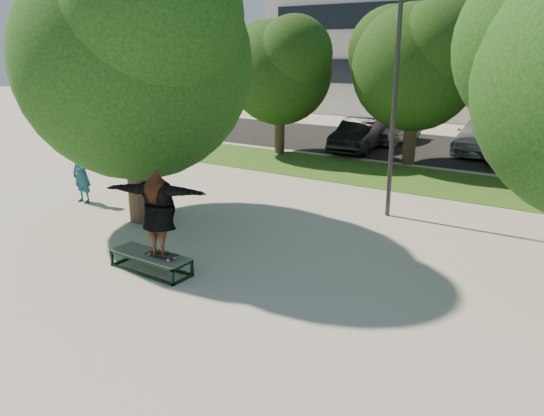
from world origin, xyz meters
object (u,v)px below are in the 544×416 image
Objects in this scene: car_silver_a at (392,128)px; car_grey at (520,142)px; grind_box at (151,262)px; tree_left at (135,48)px; car_silver_b at (482,136)px; lamppost at (395,99)px; bystander at (82,173)px; car_dark at (359,135)px.

car_grey reaches higher than car_silver_a.
car_grey reaches higher than grind_box.
tree_left reaches higher than grind_box.
car_grey is 1.06× the size of car_silver_b.
lamppost is at bearing -65.32° from car_silver_a.
car_silver_a is (0.79, 15.41, -3.71)m from tree_left.
bystander reaches higher than car_grey.
car_silver_b is (7.78, 15.14, -0.18)m from bystander.
grind_box is at bearing -41.55° from tree_left.
tree_left is 1.64× the size of car_dark.
bystander is 0.42× the size of car_dark.
car_dark is at bearing -174.36° from car_grey.
car_silver_b is (4.66, 2.79, 0.01)m from car_dark.
lamppost is 1.16× the size of car_grey.
car_grey is 1.96m from car_silver_b.
grind_box is at bearing -80.38° from car_silver_a.
car_silver_a is at bearing 87.06° from tree_left.
lamppost reaches higher than grind_box.
bystander is 0.34× the size of car_grey.
car_silver_a is 3.02m from car_dark.
lamppost is at bearing 25.63° from bystander.
tree_left is at bearing -143.58° from lamppost.
tree_left is 1.35× the size of car_grey.
lamppost is at bearing 36.42° from tree_left.
tree_left is at bearing -1.22° from bystander.
car_silver_b is (4.28, -0.21, 0.01)m from car_silver_a.
car_silver_b reaches higher than car_dark.
bystander is at bearing -99.53° from car_silver_a.
car_dark reaches higher than grind_box.
tree_left is 12.95m from car_dark.
grind_box is 6.06m from bystander.
car_dark is 5.43m from car_silver_b.
car_silver_a is 0.96× the size of car_dark.
car_silver_b is at bearing 0.54° from car_silver_a.
bystander is (-2.71, 0.05, -3.52)m from tree_left.
lamppost is 12.59m from car_silver_a.
bystander is at bearing 155.40° from grind_box.
lamppost is 10.10m from car_dark.
grind_box is 17.97m from car_silver_a.
car_grey is at bearing -7.46° from car_silver_a.
car_grey is at bearing 56.15° from bystander.
tree_left reaches higher than car_dark.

